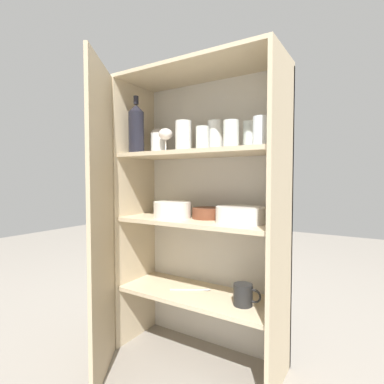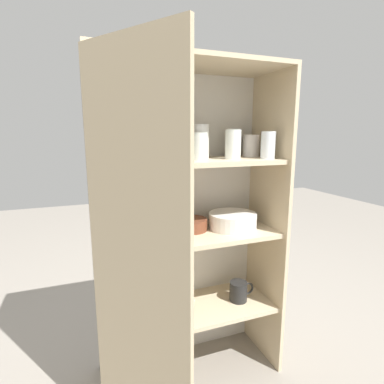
% 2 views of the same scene
% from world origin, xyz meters
% --- Properties ---
extents(cupboard_back_panel, '(0.82, 0.02, 1.39)m').
position_xyz_m(cupboard_back_panel, '(0.00, 0.31, 0.69)').
color(cupboard_back_panel, silver).
rests_on(cupboard_back_panel, ground_plane).
extents(cupboard_side_left, '(0.02, 0.34, 1.39)m').
position_xyz_m(cupboard_side_left, '(-0.40, 0.15, 0.69)').
color(cupboard_side_left, '#CCB793').
rests_on(cupboard_side_left, ground_plane).
extents(cupboard_side_right, '(0.02, 0.34, 1.39)m').
position_xyz_m(cupboard_side_right, '(0.40, 0.15, 0.69)').
color(cupboard_side_right, '#CCB793').
rests_on(cupboard_side_right, ground_plane).
extents(cupboard_top_panel, '(0.82, 0.34, 0.02)m').
position_xyz_m(cupboard_top_panel, '(0.00, 0.15, 1.40)').
color(cupboard_top_panel, '#CCB793').
rests_on(cupboard_top_panel, cupboard_side_left).
extents(shelf_board_lower, '(0.78, 0.30, 0.02)m').
position_xyz_m(shelf_board_lower, '(0.00, 0.15, 0.32)').
color(shelf_board_lower, beige).
extents(shelf_board_middle, '(0.78, 0.30, 0.02)m').
position_xyz_m(shelf_board_middle, '(0.00, 0.15, 0.68)').
color(shelf_board_middle, beige).
extents(shelf_board_upper, '(0.78, 0.30, 0.02)m').
position_xyz_m(shelf_board_upper, '(0.00, 0.15, 1.01)').
color(shelf_board_upper, beige).
extents(cupboard_door, '(0.24, 0.34, 1.39)m').
position_xyz_m(cupboard_door, '(-0.29, -0.19, 0.69)').
color(cupboard_door, tan).
rests_on(cupboard_door, ground_plane).
extents(tumbler_glass_0, '(0.06, 0.06, 0.11)m').
position_xyz_m(tumbler_glass_0, '(0.04, 0.13, 1.07)').
color(tumbler_glass_0, white).
rests_on(tumbler_glass_0, shelf_board_upper).
extents(tumbler_glass_1, '(0.08, 0.08, 0.11)m').
position_xyz_m(tumbler_glass_1, '(-0.24, 0.15, 1.07)').
color(tumbler_glass_1, white).
rests_on(tumbler_glass_1, shelf_board_upper).
extents(tumbler_glass_2, '(0.08, 0.08, 0.15)m').
position_xyz_m(tumbler_glass_2, '(-0.06, 0.12, 1.09)').
color(tumbler_glass_2, white).
rests_on(tumbler_glass_2, shelf_board_upper).
extents(tumbler_glass_3, '(0.06, 0.06, 0.13)m').
position_xyz_m(tumbler_glass_3, '(0.24, 0.21, 1.08)').
color(tumbler_glass_3, white).
rests_on(tumbler_glass_3, shelf_board_upper).
extents(tumbler_glass_4, '(0.08, 0.08, 0.15)m').
position_xyz_m(tumbler_glass_4, '(0.07, 0.20, 1.09)').
color(tumbler_glass_4, white).
rests_on(tumbler_glass_4, shelf_board_upper).
extents(tumbler_glass_5, '(0.08, 0.08, 0.10)m').
position_xyz_m(tumbler_glass_5, '(0.33, 0.21, 1.07)').
color(tumbler_glass_5, silver).
rests_on(tumbler_glass_5, shelf_board_upper).
extents(tumbler_glass_6, '(0.06, 0.06, 0.12)m').
position_xyz_m(tumbler_glass_6, '(0.34, 0.08, 1.07)').
color(tumbler_glass_6, white).
rests_on(tumbler_glass_6, shelf_board_upper).
extents(tumbler_glass_7, '(0.06, 0.06, 0.14)m').
position_xyz_m(tumbler_glass_7, '(-0.10, 0.20, 1.08)').
color(tumbler_glass_7, white).
rests_on(tumbler_glass_7, shelf_board_upper).
extents(tumbler_glass_8, '(0.07, 0.07, 0.12)m').
position_xyz_m(tumbler_glass_8, '(0.19, 0.12, 1.08)').
color(tumbler_glass_8, white).
rests_on(tumbler_glass_8, shelf_board_upper).
extents(wine_glass_0, '(0.08, 0.08, 0.15)m').
position_xyz_m(wine_glass_0, '(-0.31, 0.23, 1.13)').
color(wine_glass_0, silver).
rests_on(wine_glass_0, shelf_board_upper).
extents(wine_glass_1, '(0.07, 0.07, 0.12)m').
position_xyz_m(wine_glass_1, '(-0.17, 0.11, 1.10)').
color(wine_glass_1, silver).
rests_on(wine_glass_1, shelf_board_upper).
extents(wine_bottle, '(0.08, 0.08, 0.29)m').
position_xyz_m(wine_bottle, '(-0.32, 0.07, 1.14)').
color(wine_bottle, black).
rests_on(wine_bottle, shelf_board_upper).
extents(plate_stack_white, '(0.22, 0.22, 0.07)m').
position_xyz_m(plate_stack_white, '(0.22, 0.16, 0.72)').
color(plate_stack_white, white).
rests_on(plate_stack_white, shelf_board_middle).
extents(mixing_bowl_large, '(0.19, 0.19, 0.08)m').
position_xyz_m(mixing_bowl_large, '(-0.13, 0.12, 0.73)').
color(mixing_bowl_large, silver).
rests_on(mixing_bowl_large, shelf_board_middle).
extents(serving_bowl_small, '(0.15, 0.15, 0.05)m').
position_xyz_m(serving_bowl_small, '(0.02, 0.20, 0.72)').
color(serving_bowl_small, brown).
rests_on(serving_bowl_small, shelf_board_middle).
extents(coffee_mug_primary, '(0.13, 0.08, 0.09)m').
position_xyz_m(coffee_mug_primary, '(0.25, 0.13, 0.37)').
color(coffee_mug_primary, black).
rests_on(coffee_mug_primary, shelf_board_lower).
extents(serving_spoon, '(0.18, 0.12, 0.01)m').
position_xyz_m(serving_spoon, '(-0.03, 0.16, 0.33)').
color(serving_spoon, silver).
rests_on(serving_spoon, shelf_board_lower).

